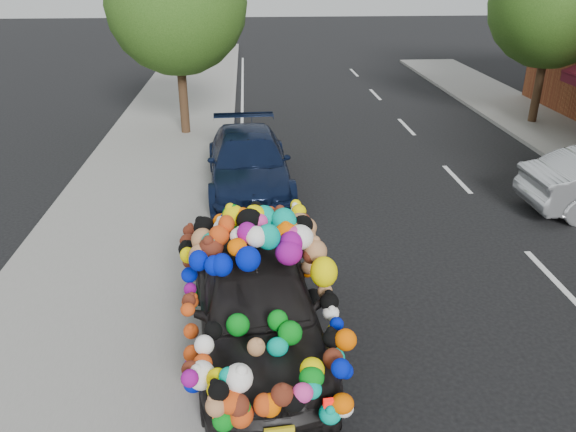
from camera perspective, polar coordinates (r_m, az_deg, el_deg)
name	(u,v)px	position (r m, az deg, el deg)	size (l,w,h in m)	color
ground	(354,286)	(9.99, 6.75, -7.06)	(100.00, 100.00, 0.00)	black
sidewalk	(105,292)	(10.12, -18.13, -7.39)	(4.00, 60.00, 0.12)	gray
kerb	(220,288)	(9.81, -6.95, -7.25)	(0.15, 60.00, 0.13)	gray
lane_markings	(552,278)	(11.20, 25.28, -5.72)	(6.00, 50.00, 0.01)	silver
tree_near_sidewalk	(176,3)	(17.98, -11.30, 20.42)	(4.20, 4.20, 6.13)	#332114
tree_far_b	(553,5)	(20.81, 25.35, 18.83)	(4.00, 4.00, 5.90)	#332114
plush_art_car	(256,279)	(7.99, -3.31, -6.45)	(2.55, 4.79, 2.15)	black
navy_sedan	(249,162)	(13.78, -4.03, 5.45)	(1.96, 4.82, 1.40)	#0C1632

